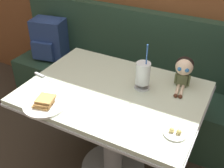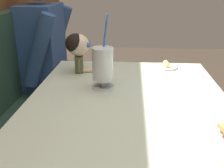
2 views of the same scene
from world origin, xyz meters
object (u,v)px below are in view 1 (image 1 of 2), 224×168
Objects in this scene: butter_saucer at (175,133)px; seated_doll at (184,68)px; toast_plate at (45,104)px; backpack at (49,37)px; milkshake_glass at (143,75)px; butter_knife at (43,77)px.

butter_saucer is 0.48m from seated_doll.
toast_plate is 1.18m from backpack.
toast_plate is 0.74m from butter_saucer.
milkshake_glass is 1.40× the size of seated_doll.
milkshake_glass is at bearing 135.20° from butter_saucer.
butter_knife is (-0.95, 0.11, -0.00)m from butter_saucer.
butter_knife is 0.86m from backpack.
backpack is (-1.46, 0.80, -0.09)m from butter_saucer.
butter_knife is (-0.64, -0.19, -0.10)m from milkshake_glass.
milkshake_glass reaches higher than seated_doll.
backpack is at bearing 156.86° from milkshake_glass.
butter_saucer is 0.30× the size of backpack.
milkshake_glass is 1.34× the size of butter_knife.
milkshake_glass is 0.67m from butter_knife.
butter_knife is 0.58× the size of backpack.
butter_knife is at bearing 173.10° from butter_saucer.
seated_doll is 0.55× the size of backpack.
milkshake_glass is 0.78× the size of backpack.
butter_knife is (-0.22, 0.24, -0.01)m from toast_plate.
backpack is at bearing 128.08° from toast_plate.
butter_knife is at bearing -53.34° from backpack.
butter_knife is 1.05× the size of seated_doll.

